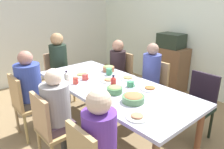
% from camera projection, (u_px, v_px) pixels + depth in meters
% --- Properties ---
extents(ground_plane, '(6.67, 6.67, 0.00)m').
position_uv_depth(ground_plane, '(112.00, 135.00, 3.04)').
color(ground_plane, '#8E744F').
extents(wall_back, '(5.80, 0.12, 2.60)m').
position_uv_depth(wall_back, '(203.00, 28.00, 4.02)').
color(wall_back, silver).
rests_on(wall_back, ground_plane).
extents(wall_left, '(0.12, 4.67, 2.60)m').
position_uv_depth(wall_left, '(26.00, 24.00, 4.63)').
color(wall_left, silver).
rests_on(wall_left, ground_plane).
extents(dining_table, '(2.28, 1.00, 0.76)m').
position_uv_depth(dining_table, '(112.00, 90.00, 2.81)').
color(dining_table, silver).
rests_on(dining_table, ground_plane).
extents(chair_0, '(0.40, 0.40, 0.90)m').
position_uv_depth(chair_0, '(51.00, 127.00, 2.33)').
color(chair_0, tan).
rests_on(chair_0, ground_plane).
extents(person_0, '(0.31, 0.31, 1.16)m').
position_uv_depth(person_0, '(57.00, 109.00, 2.32)').
color(person_0, '#474742').
rests_on(person_0, ground_plane).
extents(chair_1, '(0.40, 0.40, 0.90)m').
position_uv_depth(chair_1, '(198.00, 102.00, 2.88)').
color(chair_1, black).
rests_on(chair_1, ground_plane).
extents(chair_2, '(0.40, 0.40, 0.90)m').
position_uv_depth(chair_2, '(25.00, 103.00, 2.87)').
color(chair_2, tan).
rests_on(chair_2, ground_plane).
extents(person_2, '(0.33, 0.33, 1.21)m').
position_uv_depth(person_2, '(30.00, 86.00, 2.85)').
color(person_2, '#36394B').
rests_on(person_2, ground_plane).
extents(chair_3, '(0.40, 0.40, 0.90)m').
position_uv_depth(chair_3, '(58.00, 74.00, 3.95)').
color(chair_3, tan).
rests_on(chair_3, ground_plane).
extents(person_3, '(0.30, 0.30, 1.28)m').
position_uv_depth(person_3, '(59.00, 62.00, 3.80)').
color(person_3, '#383A44').
rests_on(person_3, ground_plane).
extents(chair_4, '(0.40, 0.40, 0.90)m').
position_uv_depth(chair_4, '(121.00, 74.00, 3.96)').
color(chair_4, tan).
rests_on(chair_4, ground_plane).
extents(person_4, '(0.30, 0.30, 1.15)m').
position_uv_depth(person_4, '(117.00, 66.00, 3.84)').
color(person_4, brown).
rests_on(person_4, ground_plane).
extents(person_5, '(0.30, 0.30, 1.18)m').
position_uv_depth(person_5, '(101.00, 141.00, 1.78)').
color(person_5, '#2E3748').
rests_on(person_5, ground_plane).
extents(chair_6, '(0.40, 0.40, 0.90)m').
position_uv_depth(chair_6, '(154.00, 86.00, 3.42)').
color(chair_6, tan).
rests_on(chair_6, ground_plane).
extents(person_6, '(0.30, 0.30, 1.21)m').
position_uv_depth(person_6, '(151.00, 76.00, 3.29)').
color(person_6, '#3C4940').
rests_on(person_6, ground_plane).
extents(plate_0, '(0.23, 0.23, 0.04)m').
position_uv_depth(plate_0, '(150.00, 88.00, 2.66)').
color(plate_0, white).
rests_on(plate_0, dining_table).
extents(plate_1, '(0.25, 0.25, 0.04)m').
position_uv_depth(plate_1, '(128.00, 78.00, 3.02)').
color(plate_1, white).
rests_on(plate_1, dining_table).
extents(plate_2, '(0.21, 0.21, 0.04)m').
position_uv_depth(plate_2, '(137.00, 117.00, 2.02)').
color(plate_2, silver).
rests_on(plate_2, dining_table).
extents(plate_3, '(0.21, 0.21, 0.04)m').
position_uv_depth(plate_3, '(57.00, 74.00, 3.19)').
color(plate_3, silver).
rests_on(plate_3, dining_table).
extents(plate_4, '(0.23, 0.23, 0.04)m').
position_uv_depth(plate_4, '(109.00, 80.00, 2.93)').
color(plate_4, silver).
rests_on(plate_4, dining_table).
extents(plate_5, '(0.26, 0.26, 0.04)m').
position_uv_depth(plate_5, '(82.00, 75.00, 3.14)').
color(plate_5, white).
rests_on(plate_5, dining_table).
extents(bowl_0, '(0.18, 0.18, 0.09)m').
position_uv_depth(bowl_0, '(109.00, 68.00, 3.32)').
color(bowl_0, '#9C6341').
rests_on(bowl_0, dining_table).
extents(bowl_1, '(0.19, 0.19, 0.09)m').
position_uv_depth(bowl_1, '(115.00, 89.00, 2.55)').
color(bowl_1, '#4A7C4B').
rests_on(bowl_1, dining_table).
extents(bowl_2, '(0.25, 0.25, 0.09)m').
position_uv_depth(bowl_2, '(133.00, 98.00, 2.33)').
color(bowl_2, '#537F50').
rests_on(bowl_2, dining_table).
extents(cup_0, '(0.12, 0.09, 0.08)m').
position_uv_depth(cup_0, '(85.00, 77.00, 2.97)').
color(cup_0, '#C94B44').
rests_on(cup_0, dining_table).
extents(cup_1, '(0.11, 0.07, 0.09)m').
position_uv_depth(cup_1, '(76.00, 81.00, 2.83)').
color(cup_1, '#D64C3D').
rests_on(cup_1, dining_table).
extents(cup_2, '(0.13, 0.09, 0.07)m').
position_uv_depth(cup_2, '(131.00, 84.00, 2.74)').
color(cup_2, '#3D865A').
rests_on(cup_2, dining_table).
extents(cup_3, '(0.12, 0.08, 0.10)m').
position_uv_depth(cup_3, '(109.00, 72.00, 3.16)').
color(cup_3, '#3E895F').
rests_on(cup_3, dining_table).
extents(bottle_0, '(0.07, 0.07, 0.18)m').
position_uv_depth(bottle_0, '(113.00, 83.00, 2.65)').
color(bottle_0, red).
rests_on(bottle_0, dining_table).
extents(bottle_1, '(0.06, 0.06, 0.19)m').
position_uv_depth(bottle_1, '(67.00, 78.00, 2.79)').
color(bottle_1, silver).
rests_on(bottle_1, dining_table).
extents(side_cabinet, '(0.70, 0.44, 0.90)m').
position_uv_depth(side_cabinet, '(169.00, 69.00, 4.45)').
color(side_cabinet, brown).
rests_on(side_cabinet, ground_plane).
extents(microwave, '(0.48, 0.36, 0.28)m').
position_uv_depth(microwave, '(171.00, 41.00, 4.26)').
color(microwave, '#222E22').
rests_on(microwave, side_cabinet).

